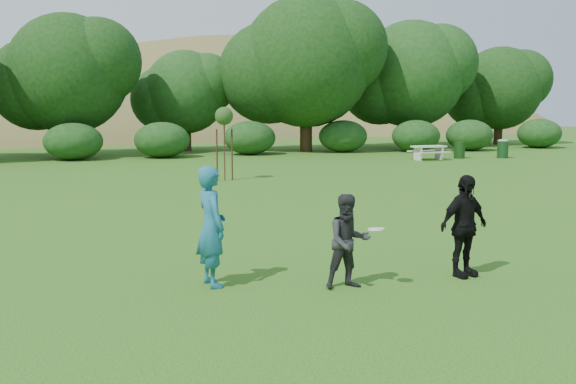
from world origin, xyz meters
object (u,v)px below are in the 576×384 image
at_px(picnic_table, 429,150).
at_px(trash_can_lidded, 503,148).
at_px(player_teal, 211,226).
at_px(player_grey, 348,241).
at_px(sapling, 224,118).
at_px(trash_can_near, 459,150).
at_px(player_black, 464,226).

xyz_separation_m(picnic_table, trash_can_lidded, (4.51, -0.30, 0.02)).
height_order(player_teal, picnic_table, player_teal).
distance_m(player_grey, sapling, 15.20).
xyz_separation_m(player_teal, picnic_table, (16.19, 19.65, -0.47)).
bearing_deg(sapling, picnic_table, 23.76).
bearing_deg(trash_can_near, picnic_table, -171.80).
xyz_separation_m(player_grey, trash_can_near, (16.27, 20.83, -0.31)).
xyz_separation_m(player_black, picnic_table, (11.99, 20.53, -0.36)).
relative_size(player_teal, picnic_table, 1.09).
relative_size(trash_can_near, picnic_table, 0.50).
relative_size(picnic_table, trash_can_lidded, 1.71).
distance_m(player_black, trash_can_lidded, 26.11).
relative_size(player_black, sapling, 0.62).
distance_m(trash_can_near, sapling, 15.86).
height_order(player_grey, sapling, sapling).
distance_m(sapling, picnic_table, 13.79).
xyz_separation_m(player_black, sapling, (-0.51, 15.02, 1.54)).
distance_m(player_teal, trash_can_near, 27.09).
bearing_deg(picnic_table, trash_can_near, 8.20).
height_order(player_black, sapling, sapling).
bearing_deg(player_grey, picnic_table, 58.10).
height_order(trash_can_near, picnic_table, trash_can_near).
bearing_deg(player_black, sapling, 79.82).
relative_size(player_grey, trash_can_lidded, 1.46).
height_order(picnic_table, trash_can_lidded, trash_can_lidded).
bearing_deg(player_grey, player_black, 2.52).
bearing_deg(trash_can_lidded, player_grey, -132.70).
bearing_deg(player_black, player_grey, 167.69).
relative_size(player_grey, player_black, 0.87).
xyz_separation_m(sapling, trash_can_lidded, (17.01, 5.21, -1.88)).
bearing_deg(player_grey, trash_can_near, 54.69).
bearing_deg(player_black, trash_can_near, 43.75).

